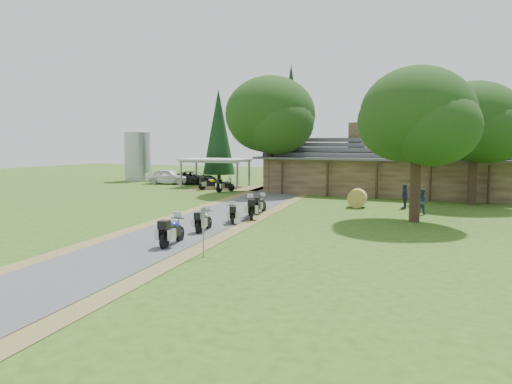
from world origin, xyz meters
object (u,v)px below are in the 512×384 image
at_px(lodge, 387,165).
at_px(motorcycle_row_e, 260,204).
at_px(carport, 216,173).
at_px(car_white_sedan, 168,174).
at_px(motorcycle_carport_a, 210,183).
at_px(motorcycle_carport_b, 225,185).
at_px(motorcycle_row_c, 232,213).
at_px(silo, 138,155).
at_px(motorcycle_row_b, 204,220).
at_px(motorcycle_row_a, 172,230).
at_px(motorcycle_row_d, 251,207).
at_px(car_dark_suv, 194,175).
at_px(hay_bale, 357,198).

distance_m(lodge, motorcycle_row_e, 16.45).
bearing_deg(carport, car_white_sedan, 165.87).
relative_size(motorcycle_carport_a, motorcycle_carport_b, 1.00).
bearing_deg(motorcycle_row_c, motorcycle_row_e, -28.04).
bearing_deg(silo, motorcycle_row_b, -46.48).
height_order(carport, motorcycle_row_e, carport).
relative_size(silo, car_white_sedan, 0.98).
relative_size(carport, motorcycle_row_a, 3.22).
bearing_deg(car_white_sedan, motorcycle_row_d, -147.57).
height_order(silo, motorcycle_carport_a, silo).
xyz_separation_m(car_dark_suv, motorcycle_row_c, (15.36, -20.64, -0.45)).
bearing_deg(motorcycle_row_a, carport, 15.93).
relative_size(silo, motorcycle_row_e, 3.37).
xyz_separation_m(car_white_sedan, motorcycle_row_b, (17.88, -22.64, -0.42)).
xyz_separation_m(motorcycle_row_b, motorcycle_carport_b, (-8.49, 17.95, 0.05)).
height_order(lodge, motorcycle_row_b, lodge).
distance_m(motorcycle_row_b, hay_bale, 13.28).
relative_size(car_white_sedan, motorcycle_row_b, 3.48).
height_order(motorcycle_row_b, motorcycle_carport_a, motorcycle_carport_a).
height_order(motorcycle_carport_a, motorcycle_carport_b, motorcycle_carport_a).
bearing_deg(car_dark_suv, lodge, -94.61).
relative_size(car_white_sedan, hay_bale, 4.85).
height_order(lodge, car_white_sedan, lodge).
distance_m(lodge, motorcycle_row_b, 23.21).
bearing_deg(lodge, car_white_sedan, 179.89).
bearing_deg(motorcycle_row_c, car_white_sedan, 12.08).
xyz_separation_m(lodge, carport, (-16.69, -0.63, -1.05)).
bearing_deg(motorcycle_row_b, motorcycle_row_c, -10.95).
bearing_deg(car_white_sedan, motorcycle_row_e, -144.45).
xyz_separation_m(silo, car_white_sedan, (5.79, -2.29, -1.98)).
relative_size(motorcycle_row_e, motorcycle_carport_b, 0.93).
relative_size(motorcycle_row_b, motorcycle_carport_b, 0.92).
relative_size(lodge, motorcycle_row_d, 10.74).
xyz_separation_m(silo, motorcycle_carport_a, (13.00, -5.96, -2.34)).
distance_m(silo, motorcycle_row_b, 34.46).
relative_size(motorcycle_row_c, motorcycle_row_d, 0.84).
distance_m(motorcycle_row_c, motorcycle_carport_b, 17.26).
bearing_deg(motorcycle_row_a, motorcycle_row_c, -6.03).
bearing_deg(motorcycle_carport_b, motorcycle_row_b, -136.42).
distance_m(lodge, silo, 28.72).
relative_size(carport, car_dark_suv, 1.21).
height_order(silo, car_dark_suv, silo).
distance_m(lodge, motorcycle_carport_a, 16.13).
xyz_separation_m(motorcycle_row_a, motorcycle_row_d, (-0.19, 8.32, -0.01)).
bearing_deg(car_dark_suv, motorcycle_row_b, -148.81).
relative_size(motorcycle_row_d, motorcycle_carport_a, 1.04).
height_order(car_dark_suv, motorcycle_carport_b, car_dark_suv).
xyz_separation_m(motorcycle_row_c, motorcycle_carport_b, (-8.54, 15.00, 0.08)).
bearing_deg(motorcycle_row_e, car_dark_suv, 38.22).
height_order(carport, motorcycle_row_d, carport).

